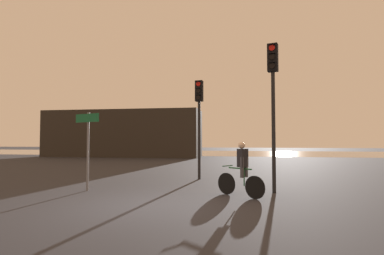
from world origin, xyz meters
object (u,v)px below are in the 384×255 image
distant_building (123,134)px  traffic_light_near_right (273,89)px  cyclist (242,169)px  traffic_light_center (199,110)px  direction_sign_post (88,139)px

distant_building → traffic_light_near_right: bearing=-55.7°
distant_building → cyclist: (12.01, -19.93, -1.51)m
traffic_light_center → direction_sign_post: size_ratio=1.63×
distant_building → traffic_light_center: distant_building is taller
distant_building → traffic_light_near_right: traffic_light_near_right is taller
distant_building → cyclist: distant_building is taller
distant_building → direction_sign_post: (6.95, -19.68, -0.63)m
traffic_light_center → traffic_light_near_right: bearing=142.2°
distant_building → traffic_light_center: (10.20, -16.19, 0.63)m
distant_building → direction_sign_post: 20.88m
direction_sign_post → cyclist: 5.14m
traffic_light_center → cyclist: 4.67m
traffic_light_center → direction_sign_post: traffic_light_center is taller
traffic_light_near_right → cyclist: traffic_light_near_right is taller
traffic_light_near_right → cyclist: size_ratio=2.95×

